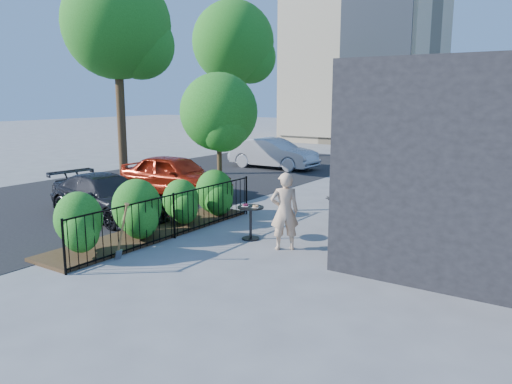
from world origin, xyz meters
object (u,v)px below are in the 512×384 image
Objects in this scene: patio_tree at (220,117)px; cafe_table at (251,217)px; shovel at (121,235)px; woman at (285,211)px; car_darkgrey at (107,196)px; street_tree_near at (117,32)px; car_red at (175,175)px; street_tree_far at (234,47)px; car_silver at (273,153)px.

cafe_table is (2.29, -1.82, -2.22)m from patio_tree.
shovel is (-1.31, -2.76, 0.01)m from cafe_table.
woman is 0.42× the size of car_darkgrey.
car_darkgrey is (-4.54, -0.43, 0.05)m from cafe_table.
car_darkgrey is at bearing -44.99° from street_tree_near.
car_red is 3.50m from car_darkgrey.
cafe_table is at bearing -26.67° from street_tree_near.
street_tree_near and street_tree_far have the same top height.
patio_tree is 5.18m from shovel.
woman is at bearing 46.83° from shovel.
car_red is (-3.86, 5.77, 0.14)m from shovel.
street_tree_near is 1.00× the size of street_tree_far.
patio_tree is at bearing -115.06° from car_red.
cafe_table is (9.99, -13.02, -5.37)m from street_tree_far.
car_red reaches higher than cafe_table.
street_tree_far is at bearing 29.55° from car_darkgrey.
patio_tree is at bearing -22.57° from street_tree_near.
woman is 5.62m from car_darkgrey.
cafe_table is 0.20× the size of car_darkgrey.
shovel is at bearing -77.88° from patio_tree.
car_silver is at bearing 2.47° from car_red.
car_red is at bearing -22.61° from street_tree_near.
street_tree_far is at bearing 90.00° from street_tree_near.
patio_tree reaches higher than car_darkgrey.
street_tree_near is 1.94× the size of car_silver.
shovel is at bearing -115.28° from cafe_table.
street_tree_far is 9.88× the size of cafe_table.
car_silver is at bearing 14.22° from car_darkgrey.
car_darkgrey is at bearing -172.22° from car_red.
woman is 12.67m from car_silver.
street_tree_far is at bearing 23.16° from car_red.
street_tree_near is 2.03× the size of car_red.
street_tree_near is 13.24m from woman.
street_tree_near is 9.88× the size of cafe_table.
patio_tree is 0.48× the size of street_tree_near.
patio_tree is 0.96× the size of car_darkgrey.
car_red is (-2.88, 1.19, -2.07)m from patio_tree.
street_tree_near is at bearing 138.14° from shovel.
car_red is at bearing 149.79° from cafe_table.
street_tree_near reaches higher than car_darkgrey.
shovel is at bearing 7.58° from woman.
car_darkgrey is at bearing -173.20° from car_silver.
shovel is 0.31× the size of car_red.
patio_tree is at bearing 102.12° from shovel.
car_silver is at bearing 112.36° from patio_tree.
street_tree_far is 17.98m from woman.
woman is at bearing -31.51° from patio_tree.
car_darkgrey is at bearing -135.13° from patio_tree.
street_tree_near is 4.81× the size of woman.
patio_tree is at bearing 141.55° from cafe_table.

